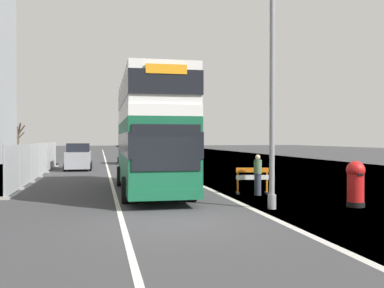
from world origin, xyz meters
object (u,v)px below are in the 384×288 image
double_decker_bus (150,132)px  car_receding_mid (129,154)px  lamppost_foreground (272,79)px  roadworks_barrier (252,178)px  pedestrian_at_kerb (258,175)px  red_pillar_postbox (356,182)px  car_oncoming_near (79,157)px

double_decker_bus → car_receding_mid: (0.54, 22.55, -1.73)m
double_decker_bus → lamppost_foreground: 6.79m
roadworks_barrier → pedestrian_at_kerb: size_ratio=0.85×
double_decker_bus → pedestrian_at_kerb: double_decker_bus is taller
roadworks_barrier → car_receding_mid: bearing=98.9°
red_pillar_postbox → roadworks_barrier: bearing=119.2°
roadworks_barrier → car_receding_mid: 24.37m
red_pillar_postbox → car_oncoming_near: bearing=116.7°
car_receding_mid → double_decker_bus: bearing=-91.4°
pedestrian_at_kerb → red_pillar_postbox: bearing=-57.8°
red_pillar_postbox → car_oncoming_near: car_oncoming_near is taller
double_decker_bus → pedestrian_at_kerb: size_ratio=6.01×
lamppost_foreground → pedestrian_at_kerb: bearing=76.9°
lamppost_foreground → car_oncoming_near: (-7.40, 20.63, -3.49)m
double_decker_bus → car_oncoming_near: double_decker_bus is taller
red_pillar_postbox → roadworks_barrier: red_pillar_postbox is taller
double_decker_bus → roadworks_barrier: bearing=-19.4°
red_pillar_postbox → pedestrian_at_kerb: bearing=122.2°
double_decker_bus → red_pillar_postbox: 8.93m
double_decker_bus → lamppost_foreground: (3.55, -5.52, 1.76)m
lamppost_foreground → red_pillar_postbox: bearing=-3.3°
red_pillar_postbox → pedestrian_at_kerb: pedestrian_at_kerb is taller
roadworks_barrier → car_oncoming_near: (-8.16, 16.64, 0.28)m
red_pillar_postbox → roadworks_barrier: 4.79m
double_decker_bus → car_receding_mid: size_ratio=2.74×
roadworks_barrier → double_decker_bus: bearing=160.6°
car_oncoming_near → car_receding_mid: 8.64m
lamppost_foreground → car_receding_mid: 28.45m
car_receding_mid → lamppost_foreground: bearing=-83.9°
double_decker_bus → roadworks_barrier: 4.99m
red_pillar_postbox → lamppost_foreground: bearing=176.7°
lamppost_foreground → roadworks_barrier: lamppost_foreground is taller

